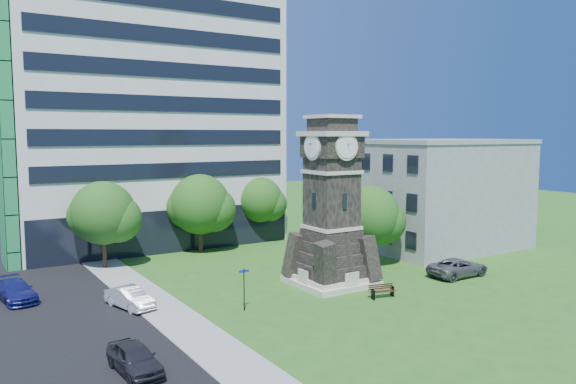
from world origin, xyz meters
TOP-DOWN VIEW (x-y plane):
  - ground at (0.00, 0.00)m, footprint 160.00×160.00m
  - sidewalk at (-9.50, 5.00)m, footprint 3.00×70.00m
  - street at (-18.00, 5.00)m, footprint 14.00×80.00m
  - clock_tower at (3.00, 2.00)m, footprint 5.40×5.40m
  - office_tall at (-3.20, 25.84)m, footprint 26.20×15.11m
  - office_low at (19.97, 8.00)m, footprint 15.20×12.20m
  - car_street_south at (-13.78, -5.60)m, footprint 1.87×4.10m
  - car_street_mid at (-11.12, 4.09)m, footprint 2.35×4.17m
  - car_street_north at (-17.00, 9.57)m, footprint 2.52×4.85m
  - car_east_lot at (12.55, -1.47)m, footprint 5.05×2.33m
  - park_bench at (3.78, -2.66)m, footprint 1.79×0.48m
  - street_sign at (-5.32, -0.24)m, footprint 0.64×0.06m
  - tree_nw at (-9.63, 15.82)m, footprint 5.68×5.16m
  - tree_nc at (-0.47, 17.46)m, footprint 6.11×5.56m
  - tree_ne at (6.54, 18.74)m, footprint 5.06×4.60m
  - tree_east at (9.17, 4.96)m, footprint 5.61×5.10m

SIDE VIEW (x-z plane):
  - ground at x=0.00m, z-range 0.00..0.00m
  - street at x=-18.00m, z-range 0.00..0.02m
  - sidewalk at x=-9.50m, z-range 0.00..0.06m
  - park_bench at x=3.78m, z-range 0.03..0.95m
  - car_street_mid at x=-11.12m, z-range 0.00..1.30m
  - car_street_north at x=-17.00m, z-range 0.00..1.35m
  - car_street_south at x=-13.78m, z-range 0.00..1.36m
  - car_east_lot at x=12.55m, z-range 0.00..1.40m
  - street_sign at x=-5.32m, z-range 0.33..2.99m
  - tree_east at x=9.17m, z-range 0.64..7.35m
  - tree_ne at x=6.54m, z-range 0.84..7.48m
  - tree_nc at x=-0.47m, z-range 0.66..7.90m
  - tree_nw at x=-9.63m, z-range 0.80..7.92m
  - office_low at x=19.97m, z-range 0.01..10.41m
  - clock_tower at x=3.00m, z-range -0.83..11.39m
  - office_tall at x=-3.20m, z-range -0.08..28.52m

